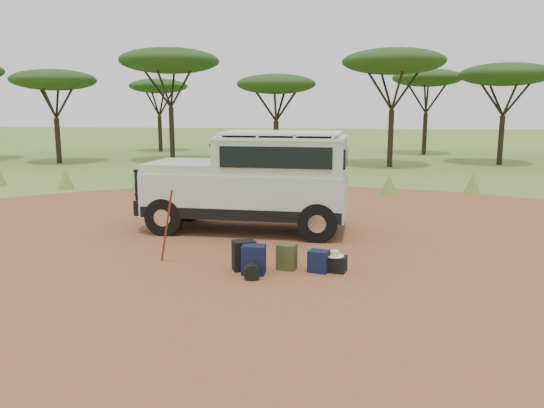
# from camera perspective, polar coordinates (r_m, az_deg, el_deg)

# --- Properties ---
(ground) EXTENTS (140.00, 140.00, 0.00)m
(ground) POSITION_cam_1_polar(r_m,az_deg,el_deg) (10.74, 0.84, -6.06)
(ground) COLOR #4F7529
(ground) RESTS_ON ground
(dirt_clearing) EXTENTS (23.00, 23.00, 0.01)m
(dirt_clearing) POSITION_cam_1_polar(r_m,az_deg,el_deg) (10.74, 0.84, -6.04)
(dirt_clearing) COLOR brown
(dirt_clearing) RESTS_ON ground
(grass_fringe) EXTENTS (36.60, 1.60, 0.90)m
(grass_fringe) POSITION_cam_1_polar(r_m,az_deg,el_deg) (19.13, 3.74, 2.40)
(grass_fringe) COLOR #4F7529
(grass_fringe) RESTS_ON ground
(acacia_treeline) EXTENTS (46.70, 13.20, 6.26)m
(acacia_treeline) POSITION_cam_1_polar(r_m,az_deg,el_deg) (30.13, 6.15, 13.76)
(acacia_treeline) COLOR black
(acacia_treeline) RESTS_ON ground
(safari_vehicle) EXTENTS (5.21, 2.36, 2.46)m
(safari_vehicle) POSITION_cam_1_polar(r_m,az_deg,el_deg) (13.07, -1.97, 2.22)
(safari_vehicle) COLOR #ABC1A4
(safari_vehicle) RESTS_ON ground
(walking_staff) EXTENTS (0.45, 0.50, 1.52)m
(walking_staff) POSITION_cam_1_polar(r_m,az_deg,el_deg) (10.47, -11.27, -2.41)
(walking_staff) COLOR brown
(walking_staff) RESTS_ON ground
(backpack_black) EXTENTS (0.50, 0.44, 0.57)m
(backpack_black) POSITION_cam_1_polar(r_m,az_deg,el_deg) (10.04, -3.03, -5.55)
(backpack_black) COLOR black
(backpack_black) RESTS_ON ground
(backpack_navy) EXTENTS (0.43, 0.31, 0.55)m
(backpack_navy) POSITION_cam_1_polar(r_m,az_deg,el_deg) (9.79, -1.98, -6.02)
(backpack_navy) COLOR #101634
(backpack_navy) RESTS_ON ground
(backpack_olive) EXTENTS (0.40, 0.33, 0.49)m
(backpack_olive) POSITION_cam_1_polar(r_m,az_deg,el_deg) (10.08, 1.59, -5.74)
(backpack_olive) COLOR #37441F
(backpack_olive) RESTS_ON ground
(duffel_navy) EXTENTS (0.43, 0.37, 0.42)m
(duffel_navy) POSITION_cam_1_polar(r_m,az_deg,el_deg) (9.96, 5.04, -6.17)
(duffel_navy) COLOR #101634
(duffel_navy) RESTS_ON ground
(hard_case) EXTENTS (0.49, 0.40, 0.30)m
(hard_case) POSITION_cam_1_polar(r_m,az_deg,el_deg) (10.03, 6.72, -6.42)
(hard_case) COLOR black
(hard_case) RESTS_ON ground
(stuff_sack) EXTENTS (0.33, 0.33, 0.29)m
(stuff_sack) POSITION_cam_1_polar(r_m,az_deg,el_deg) (9.56, -2.18, -7.26)
(stuff_sack) COLOR black
(stuff_sack) RESTS_ON ground
(safari_hat) EXTENTS (0.35, 0.35, 0.10)m
(safari_hat) POSITION_cam_1_polar(r_m,az_deg,el_deg) (9.98, 6.75, -5.38)
(safari_hat) COLOR beige
(safari_hat) RESTS_ON hard_case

